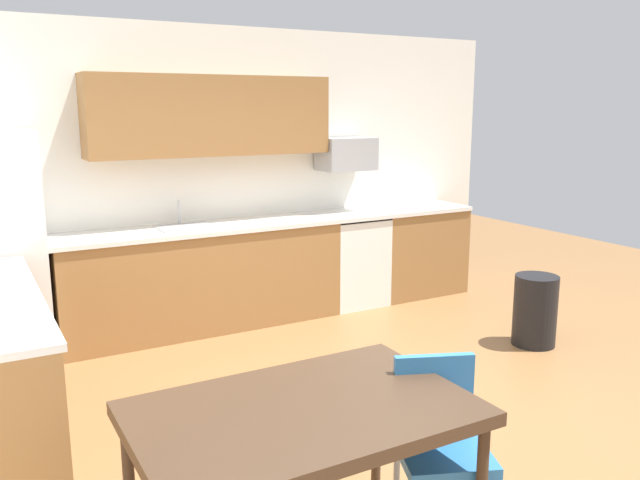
{
  "coord_description": "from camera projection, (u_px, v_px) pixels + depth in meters",
  "views": [
    {
      "loc": [
        -2.35,
        -3.19,
        1.99
      ],
      "look_at": [
        0.0,
        1.0,
        1.0
      ],
      "focal_mm": 36.76,
      "sensor_mm": 36.0,
      "label": 1
    }
  ],
  "objects": [
    {
      "name": "ground_plane",
      "position": [
        395.0,
        418.0,
        4.25
      ],
      "size": [
        12.0,
        12.0,
        0.0
      ],
      "primitive_type": "plane",
      "color": "olive"
    },
    {
      "name": "wall_back",
      "position": [
        236.0,
        174.0,
        6.24
      ],
      "size": [
        5.8,
        0.1,
        2.7
      ],
      "primitive_type": "cube",
      "color": "white",
      "rests_on": "ground"
    },
    {
      "name": "cabinet_run_back",
      "position": [
        203.0,
        280.0,
        5.9
      ],
      "size": [
        2.53,
        0.6,
        0.9
      ],
      "primitive_type": "cube",
      "color": "olive",
      "rests_on": "ground"
    },
    {
      "name": "cabinet_run_back_right",
      "position": [
        414.0,
        251.0,
        7.03
      ],
      "size": [
        1.02,
        0.6,
        0.9
      ],
      "primitive_type": "cube",
      "color": "olive",
      "rests_on": "ground"
    },
    {
      "name": "countertop_back",
      "position": [
        251.0,
        224.0,
        6.03
      ],
      "size": [
        4.8,
        0.64,
        0.04
      ],
      "primitive_type": "cube",
      "color": "silver",
      "rests_on": "cabinet_run_back"
    },
    {
      "name": "upper_cabinets_back",
      "position": [
        212.0,
        116.0,
        5.8
      ],
      "size": [
        2.2,
        0.34,
        0.7
      ],
      "primitive_type": "cube",
      "color": "olive"
    },
    {
      "name": "oven_range",
      "position": [
        350.0,
        259.0,
        6.64
      ],
      "size": [
        0.6,
        0.6,
        0.91
      ],
      "color": "white",
      "rests_on": "ground"
    },
    {
      "name": "microwave",
      "position": [
        346.0,
        154.0,
        6.52
      ],
      "size": [
        0.54,
        0.36,
        0.32
      ],
      "primitive_type": "cube",
      "color": "#9EA0A5"
    },
    {
      "name": "sink_basin",
      "position": [
        186.0,
        234.0,
        5.74
      ],
      "size": [
        0.48,
        0.4,
        0.14
      ],
      "primitive_type": "cube",
      "color": "#A5A8AD",
      "rests_on": "countertop_back"
    },
    {
      "name": "sink_faucet",
      "position": [
        179.0,
        213.0,
        5.86
      ],
      "size": [
        0.02,
        0.02,
        0.24
      ],
      "primitive_type": "cylinder",
      "color": "#B2B5BA",
      "rests_on": "countertop_back"
    },
    {
      "name": "dining_table",
      "position": [
        303.0,
        421.0,
        2.72
      ],
      "size": [
        1.4,
        0.9,
        0.77
      ],
      "color": "#422D1E",
      "rests_on": "ground"
    },
    {
      "name": "chair_near_table",
      "position": [
        439.0,
        435.0,
        3.01
      ],
      "size": [
        0.52,
        0.52,
        0.85
      ],
      "color": "#2D72B7",
      "rests_on": "ground"
    },
    {
      "name": "trash_bin",
      "position": [
        535.0,
        310.0,
        5.5
      ],
      "size": [
        0.36,
        0.36,
        0.6
      ],
      "primitive_type": "cylinder",
      "color": "black",
      "rests_on": "ground"
    }
  ]
}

